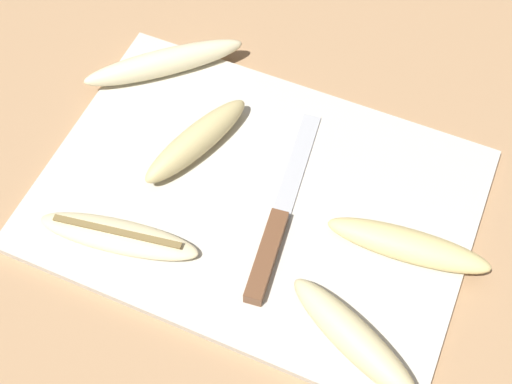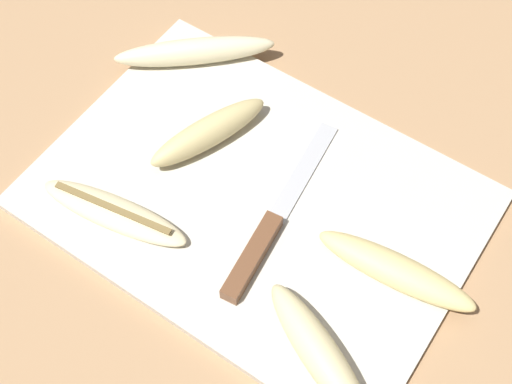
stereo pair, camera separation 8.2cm
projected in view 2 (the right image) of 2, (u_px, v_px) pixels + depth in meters
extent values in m
plane|color=tan|center=(256.00, 202.00, 0.84)|extent=(4.00, 4.00, 0.00)
cube|color=beige|center=(256.00, 199.00, 0.83)|extent=(0.50, 0.35, 0.01)
cube|color=brown|center=(252.00, 257.00, 0.78)|extent=(0.03, 0.11, 0.02)
cube|color=#B7BABF|center=(303.00, 171.00, 0.84)|extent=(0.04, 0.15, 0.00)
ellipsoid|color=#DBC684|center=(209.00, 132.00, 0.85)|extent=(0.09, 0.16, 0.04)
ellipsoid|color=beige|center=(114.00, 213.00, 0.80)|extent=(0.19, 0.07, 0.02)
cube|color=olive|center=(112.00, 208.00, 0.80)|extent=(0.15, 0.03, 0.00)
ellipsoid|color=beige|center=(195.00, 51.00, 0.92)|extent=(0.18, 0.16, 0.04)
ellipsoid|color=#EDD689|center=(397.00, 269.00, 0.76)|extent=(0.18, 0.05, 0.03)
ellipsoid|color=beige|center=(319.00, 353.00, 0.71)|extent=(0.17, 0.11, 0.04)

